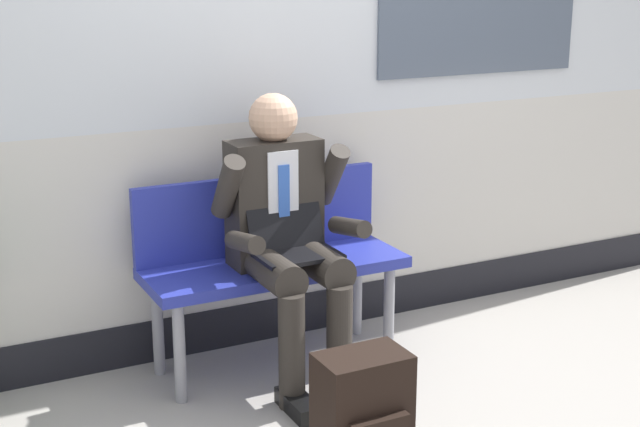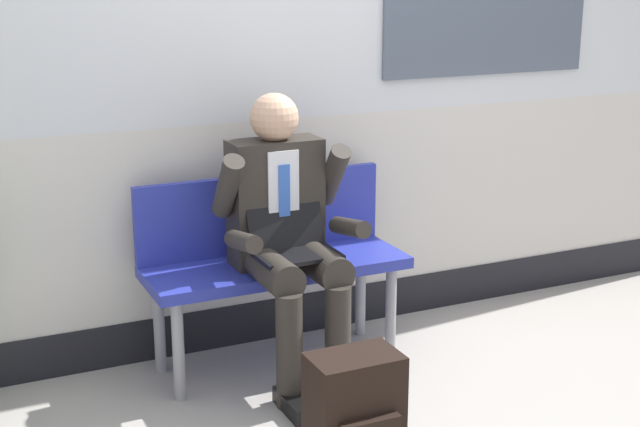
{
  "view_description": "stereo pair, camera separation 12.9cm",
  "coord_description": "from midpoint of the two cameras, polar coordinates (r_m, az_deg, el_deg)",
  "views": [
    {
      "loc": [
        -1.79,
        -3.21,
        1.77
      ],
      "look_at": [
        -0.12,
        0.06,
        0.75
      ],
      "focal_mm": 50.73,
      "sensor_mm": 36.0,
      "label": 1
    },
    {
      "loc": [
        -1.67,
        -3.27,
        1.77
      ],
      "look_at": [
        -0.12,
        0.06,
        0.75
      ],
      "focal_mm": 50.73,
      "sensor_mm": 36.0,
      "label": 2
    }
  ],
  "objects": [
    {
      "name": "bench_with_person",
      "position": [
        4.06,
        -4.15,
        -2.47
      ],
      "size": [
        1.17,
        0.42,
        0.85
      ],
      "color": "#28339E",
      "rests_on": "ground"
    },
    {
      "name": "station_wall",
      "position": [
        4.23,
        -2.64,
        11.28
      ],
      "size": [
        5.8,
        0.16,
        2.93
      ],
      "color": "silver",
      "rests_on": "ground"
    },
    {
      "name": "backpack",
      "position": [
        3.25,
        1.58,
        -12.8
      ],
      "size": [
        0.32,
        0.24,
        0.47
      ],
      "color": "black",
      "rests_on": "ground"
    },
    {
      "name": "ground_plane",
      "position": [
        4.08,
        0.98,
        -10.19
      ],
      "size": [
        18.0,
        18.0,
        0.0
      ],
      "primitive_type": "plane",
      "color": "#9E9991"
    },
    {
      "name": "person_seated",
      "position": [
        3.85,
        -3.07,
        -1.19
      ],
      "size": [
        0.57,
        0.7,
        1.24
      ],
      "color": "#2D2823",
      "rests_on": "ground"
    }
  ]
}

